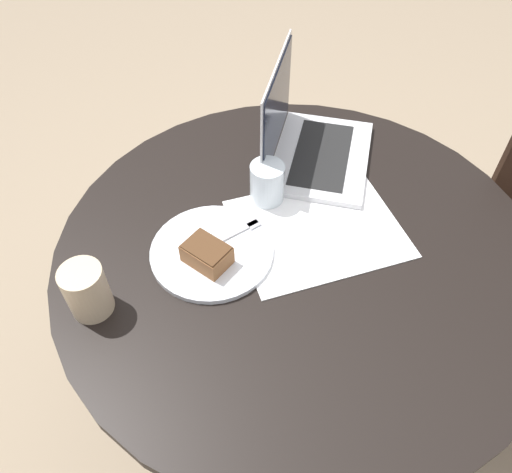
% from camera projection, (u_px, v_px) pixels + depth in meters
% --- Properties ---
extents(ground_plane, '(12.00, 12.00, 0.00)m').
position_uv_depth(ground_plane, '(284.00, 390.00, 1.65)').
color(ground_plane, gray).
extents(dining_table, '(1.06, 1.06, 0.75)m').
position_uv_depth(dining_table, '(295.00, 287.00, 1.21)').
color(dining_table, black).
rests_on(dining_table, ground_plane).
extents(paper_document, '(0.43, 0.39, 0.00)m').
position_uv_depth(paper_document, '(317.00, 228.00, 1.12)').
color(paper_document, white).
rests_on(paper_document, dining_table).
extents(plate, '(0.26, 0.26, 0.01)m').
position_uv_depth(plate, '(212.00, 251.00, 1.07)').
color(plate, silver).
rests_on(plate, dining_table).
extents(cake_slice, '(0.09, 0.11, 0.05)m').
position_uv_depth(cake_slice, '(207.00, 254.00, 1.02)').
color(cake_slice, brown).
rests_on(cake_slice, plate).
extents(fork, '(0.17, 0.03, 0.00)m').
position_uv_depth(fork, '(233.00, 234.00, 1.09)').
color(fork, silver).
rests_on(fork, plate).
extents(coffee_glass, '(0.08, 0.08, 0.11)m').
position_uv_depth(coffee_glass, '(87.00, 291.00, 0.94)').
color(coffee_glass, '#C6AD89').
rests_on(coffee_glass, dining_table).
extents(water_glass, '(0.08, 0.08, 0.10)m').
position_uv_depth(water_glass, '(267.00, 183.00, 1.14)').
color(water_glass, silver).
rests_on(water_glass, dining_table).
extents(laptop, '(0.40, 0.39, 0.25)m').
position_uv_depth(laptop, '(309.00, 144.00, 1.24)').
color(laptop, silver).
rests_on(laptop, dining_table).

